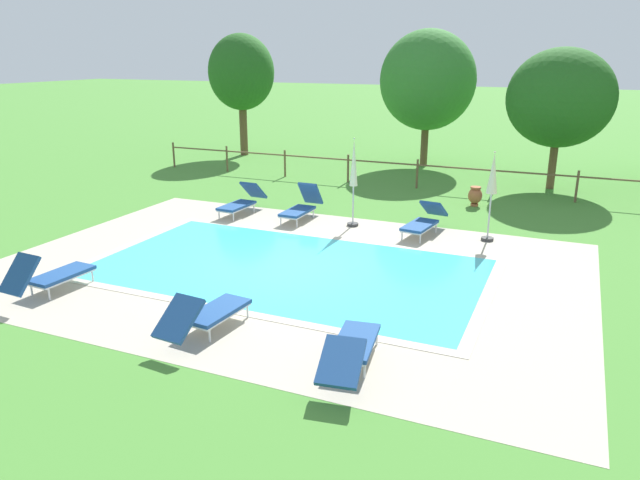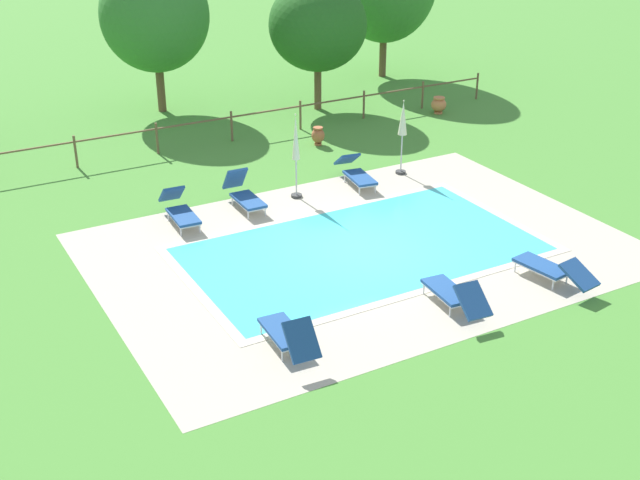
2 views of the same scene
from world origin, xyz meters
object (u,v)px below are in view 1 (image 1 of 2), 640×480
object	(u,v)px
sun_lounger_north_near_steps	(301,206)
tree_west_mid	(241,73)
patio_umbrella_closed_row_west	(492,181)
tree_east_mid	(428,80)
sun_lounger_south_near_corner	(242,201)
patio_umbrella_closed_row_mid_west	(354,171)
sun_lounger_north_far	(424,221)
sun_lounger_north_end	(351,347)
sun_lounger_north_mid	(50,275)
tree_centre	(560,98)
sun_lounger_south_mid	(207,313)
terracotta_urn_by_tree	(475,195)

from	to	relation	value
sun_lounger_north_near_steps	tree_west_mid	bearing A→B (deg)	128.28
patio_umbrella_closed_row_west	tree_west_mid	xyz separation A→B (m)	(-12.79, 9.39, 2.22)
tree_east_mid	tree_west_mid	bearing A→B (deg)	-176.00
sun_lounger_south_near_corner	tree_west_mid	world-z (taller)	tree_west_mid
patio_umbrella_closed_row_mid_west	tree_west_mid	distance (m)	13.33
sun_lounger_north_far	tree_west_mid	size ratio (longest dim) A/B	0.37
sun_lounger_north_near_steps	sun_lounger_north_end	xyz separation A→B (m)	(4.37, -7.51, -0.04)
sun_lounger_north_mid	tree_centre	size ratio (longest dim) A/B	0.39
sun_lounger_north_near_steps	patio_umbrella_closed_row_mid_west	bearing A→B (deg)	-1.31
tree_west_mid	tree_east_mid	size ratio (longest dim) A/B	0.98
sun_lounger_south_near_corner	tree_east_mid	distance (m)	11.11
patio_umbrella_closed_row_west	tree_west_mid	world-z (taller)	tree_west_mid
tree_west_mid	sun_lounger_south_near_corner	bearing A→B (deg)	-60.04
sun_lounger_north_mid	sun_lounger_north_end	xyz separation A→B (m)	(6.66, -0.42, -0.04)
sun_lounger_south_mid	patio_umbrella_closed_row_mid_west	distance (m)	7.43
sun_lounger_north_mid	patio_umbrella_closed_row_west	distance (m)	10.53
sun_lounger_south_mid	tree_east_mid	xyz separation A→B (m)	(-0.49, 17.43, 3.22)
sun_lounger_north_near_steps	tree_west_mid	world-z (taller)	tree_west_mid
sun_lounger_north_far	patio_umbrella_closed_row_west	xyz separation A→B (m)	(1.68, 0.09, 1.22)
sun_lounger_north_near_steps	sun_lounger_north_far	xyz separation A→B (m)	(3.65, -0.02, -0.03)
sun_lounger_north_far	tree_centre	bearing A→B (deg)	69.15
sun_lounger_north_end	sun_lounger_south_mid	distance (m)	2.73
sun_lounger_north_mid	patio_umbrella_closed_row_mid_west	size ratio (longest dim) A/B	0.77
sun_lounger_south_mid	tree_centre	size ratio (longest dim) A/B	0.42
sun_lounger_north_mid	patio_umbrella_closed_row_mid_west	xyz separation A→B (m)	(3.91, 7.06, 1.18)
sun_lounger_north_near_steps	patio_umbrella_closed_row_mid_west	distance (m)	2.01
sun_lounger_south_near_corner	sun_lounger_south_mid	bearing A→B (deg)	-63.68
sun_lounger_north_far	terracotta_urn_by_tree	distance (m)	3.76
sun_lounger_north_near_steps	sun_lounger_north_end	size ratio (longest dim) A/B	0.86
tree_east_mid	tree_centre	bearing A→B (deg)	-26.60
sun_lounger_north_far	tree_west_mid	bearing A→B (deg)	139.56
sun_lounger_south_mid	sun_lounger_north_end	bearing A→B (deg)	-2.92
terracotta_urn_by_tree	tree_centre	distance (m)	5.13
sun_lounger_north_mid	sun_lounger_south_mid	xyz separation A→B (m)	(3.93, -0.28, -0.02)
sun_lounger_north_near_steps	sun_lounger_south_near_corner	size ratio (longest dim) A/B	0.93
patio_umbrella_closed_row_west	patio_umbrella_closed_row_mid_west	world-z (taller)	patio_umbrella_closed_row_mid_west
sun_lounger_north_far	sun_lounger_south_near_corner	bearing A→B (deg)	-179.00
tree_east_mid	sun_lounger_north_far	bearing A→B (deg)	-76.07
tree_centre	tree_east_mid	xyz separation A→B (m)	(-5.32, 2.67, 0.40)
sun_lounger_south_near_corner	patio_umbrella_closed_row_mid_west	distance (m)	3.77
patio_umbrella_closed_row_west	sun_lounger_south_mid	bearing A→B (deg)	-116.34
patio_umbrella_closed_row_west	tree_centre	world-z (taller)	tree_centre
sun_lounger_north_mid	patio_umbrella_closed_row_mid_west	bearing A→B (deg)	61.02
sun_lounger_north_end	patio_umbrella_closed_row_mid_west	distance (m)	8.06
sun_lounger_north_end	terracotta_urn_by_tree	world-z (taller)	sun_lounger_north_end
patio_umbrella_closed_row_mid_west	tree_west_mid	size ratio (longest dim) A/B	0.45
sun_lounger_north_mid	patio_umbrella_closed_row_west	xyz separation A→B (m)	(7.62, 7.17, 1.20)
patio_umbrella_closed_row_mid_west	terracotta_urn_by_tree	world-z (taller)	patio_umbrella_closed_row_mid_west
sun_lounger_south_mid	terracotta_urn_by_tree	distance (m)	11.38
sun_lounger_north_mid	sun_lounger_south_mid	size ratio (longest dim) A/B	0.94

